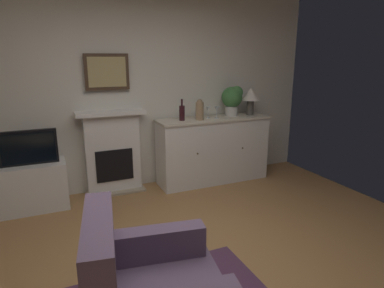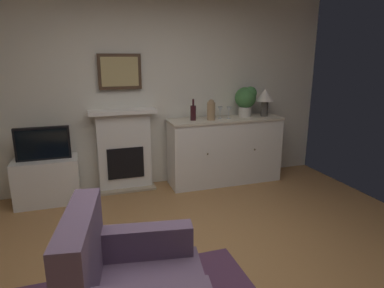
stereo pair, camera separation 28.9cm
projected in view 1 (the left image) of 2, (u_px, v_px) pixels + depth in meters
The scene contains 13 objects.
ground_plane at pixel (207, 287), 2.69m from camera, with size 5.38×4.72×0.10m, color #9E7042.
wall_rear at pixel (130, 78), 4.36m from camera, with size 5.38×0.06×2.99m, color silver.
fireplace_unit at pixel (113, 152), 4.37m from camera, with size 0.87×0.30×1.10m.
framed_picture at pixel (107, 72), 4.14m from camera, with size 0.55×0.04×0.45m.
sideboard_cabinet at pixel (213, 150), 4.78m from camera, with size 1.63×0.49×0.93m.
table_lamp at pixel (251, 96), 4.82m from camera, with size 0.26×0.26×0.40m.
wine_bottle at pixel (182, 113), 4.44m from camera, with size 0.08×0.08×0.29m.
wine_glass_left at pixel (208, 110), 4.61m from camera, with size 0.07×0.07×0.16m.
wine_glass_center at pixel (217, 110), 4.61m from camera, with size 0.07×0.07×0.16m.
vase_decorative at pixel (200, 110), 4.48m from camera, with size 0.11×0.11×0.28m.
tv_cabinet at pixel (34, 186), 3.91m from camera, with size 0.75×0.42×0.56m.
tv_set at pixel (29, 148), 3.77m from camera, with size 0.62×0.07×0.40m.
potted_plant_small at pixel (233, 98), 4.76m from camera, with size 0.30×0.30×0.43m.
Camera 1 is at (-1.04, -2.06, 1.76)m, focal length 30.94 mm.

